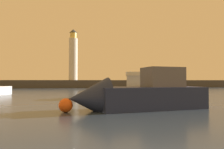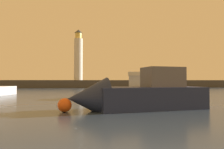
% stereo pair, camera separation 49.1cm
% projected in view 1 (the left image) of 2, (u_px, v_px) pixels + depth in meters
% --- Properties ---
extents(ground_plane, '(220.00, 220.00, 0.00)m').
position_uv_depth(ground_plane, '(86.00, 94.00, 31.34)').
color(ground_plane, '#2D3D51').
extents(breakwater, '(88.51, 4.00, 2.11)m').
position_uv_depth(breakwater, '(82.00, 84.00, 59.56)').
color(breakwater, '#423F3D').
rests_on(breakwater, ground_plane).
extents(lighthouse, '(2.37, 2.37, 14.13)m').
position_uv_depth(lighthouse, '(73.00, 56.00, 59.40)').
color(lighthouse, silver).
rests_on(lighthouse, breakwater).
extents(motorboat_0, '(9.54, 4.15, 3.34)m').
position_uv_depth(motorboat_0, '(134.00, 95.00, 14.29)').
color(motorboat_0, '#1E284C').
rests_on(motorboat_0, ground_plane).
extents(motorboat_3, '(8.01, 4.40, 3.27)m').
position_uv_depth(motorboat_3, '(119.00, 90.00, 24.55)').
color(motorboat_3, black).
rests_on(motorboat_3, ground_plane).
extents(mooring_buoy, '(0.85, 0.85, 0.85)m').
position_uv_depth(mooring_buoy, '(66.00, 105.00, 12.95)').
color(mooring_buoy, '#EA5919').
rests_on(mooring_buoy, ground_plane).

